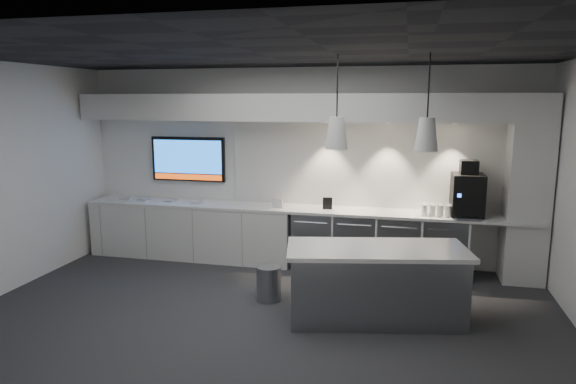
% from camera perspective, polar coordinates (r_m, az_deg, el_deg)
% --- Properties ---
extents(floor, '(7.00, 7.00, 0.00)m').
position_cam_1_polar(floor, '(6.06, -3.36, -14.31)').
color(floor, '#2B2B2E').
rests_on(floor, ground).
extents(ceiling, '(7.00, 7.00, 0.00)m').
position_cam_1_polar(ceiling, '(5.53, -3.69, 15.23)').
color(ceiling, black).
rests_on(ceiling, wall_back).
extents(wall_back, '(7.00, 0.00, 7.00)m').
position_cam_1_polar(wall_back, '(8.00, 1.66, 2.94)').
color(wall_back, white).
rests_on(wall_back, floor).
extents(wall_front, '(7.00, 0.00, 7.00)m').
position_cam_1_polar(wall_front, '(3.36, -16.03, -7.76)').
color(wall_front, white).
rests_on(wall_front, floor).
extents(back_counter, '(6.80, 0.65, 0.04)m').
position_cam_1_polar(back_counter, '(7.79, 1.16, -1.88)').
color(back_counter, white).
rests_on(back_counter, left_base_cabinets).
extents(left_base_cabinets, '(3.30, 0.63, 0.86)m').
position_cam_1_polar(left_base_cabinets, '(8.43, -10.59, -4.27)').
color(left_base_cabinets, silver).
rests_on(left_base_cabinets, floor).
extents(fridge_unit_a, '(0.60, 0.61, 0.85)m').
position_cam_1_polar(fridge_unit_a, '(7.86, 2.93, -5.22)').
color(fridge_unit_a, gray).
rests_on(fridge_unit_a, floor).
extents(fridge_unit_b, '(0.60, 0.61, 0.85)m').
position_cam_1_polar(fridge_unit_b, '(7.77, 7.53, -5.46)').
color(fridge_unit_b, gray).
rests_on(fridge_unit_b, floor).
extents(fridge_unit_c, '(0.60, 0.61, 0.85)m').
position_cam_1_polar(fridge_unit_c, '(7.74, 12.19, -5.68)').
color(fridge_unit_c, gray).
rests_on(fridge_unit_c, floor).
extents(fridge_unit_d, '(0.60, 0.61, 0.85)m').
position_cam_1_polar(fridge_unit_d, '(7.76, 16.87, -5.86)').
color(fridge_unit_d, gray).
rests_on(fridge_unit_d, floor).
extents(backsplash, '(4.60, 0.03, 1.30)m').
position_cam_1_polar(backsplash, '(7.83, 10.28, 2.98)').
color(backsplash, silver).
rests_on(backsplash, wall_back).
extents(soffit, '(6.90, 0.60, 0.40)m').
position_cam_1_polar(soffit, '(7.65, 1.24, 9.36)').
color(soffit, silver).
rests_on(soffit, wall_back).
extents(column, '(0.55, 0.55, 2.60)m').
position_cam_1_polar(column, '(7.74, 25.05, 0.23)').
color(column, silver).
rests_on(column, floor).
extents(wall_tv, '(1.25, 0.07, 0.72)m').
position_cam_1_polar(wall_tv, '(8.53, -11.03, 3.61)').
color(wall_tv, black).
rests_on(wall_tv, wall_back).
extents(island, '(2.17, 1.26, 0.86)m').
position_cam_1_polar(island, '(6.07, 9.74, -9.97)').
color(island, gray).
rests_on(island, floor).
extents(bin, '(0.42, 0.42, 0.44)m').
position_cam_1_polar(bin, '(6.61, -2.16, -10.09)').
color(bin, gray).
rests_on(bin, floor).
extents(coffee_machine, '(0.44, 0.62, 0.79)m').
position_cam_1_polar(coffee_machine, '(7.63, 19.31, -0.09)').
color(coffee_machine, black).
rests_on(coffee_machine, back_counter).
extents(sign_black, '(0.14, 0.04, 0.18)m').
position_cam_1_polar(sign_black, '(7.67, 4.41, -1.27)').
color(sign_black, black).
rests_on(sign_black, back_counter).
extents(sign_white, '(0.18, 0.08, 0.14)m').
position_cam_1_polar(sign_white, '(7.76, -1.17, -1.26)').
color(sign_white, white).
rests_on(sign_white, back_counter).
extents(cup_cluster, '(0.40, 0.19, 0.16)m').
position_cam_1_polar(cup_cluster, '(7.54, 16.15, -1.93)').
color(cup_cluster, white).
rests_on(cup_cluster, back_counter).
extents(tray_a, '(0.19, 0.19, 0.02)m').
position_cam_1_polar(tray_a, '(8.86, -17.58, -0.68)').
color(tray_a, '#B0B0B0').
rests_on(tray_a, back_counter).
extents(tray_b, '(0.18, 0.18, 0.02)m').
position_cam_1_polar(tray_b, '(8.68, -15.72, -0.80)').
color(tray_b, '#B0B0B0').
rests_on(tray_b, back_counter).
extents(tray_c, '(0.18, 0.18, 0.02)m').
position_cam_1_polar(tray_c, '(8.47, -13.00, -0.94)').
color(tray_c, '#B0B0B0').
rests_on(tray_c, back_counter).
extents(tray_d, '(0.17, 0.17, 0.02)m').
position_cam_1_polar(tray_d, '(8.25, -10.17, -1.13)').
color(tray_d, '#B0B0B0').
rests_on(tray_d, back_counter).
extents(pendant_left, '(0.25, 0.25, 1.06)m').
position_cam_1_polar(pendant_left, '(5.76, 5.42, 6.59)').
color(pendant_left, silver).
rests_on(pendant_left, ceiling).
extents(pendant_right, '(0.25, 0.25, 1.06)m').
position_cam_1_polar(pendant_right, '(5.71, 15.15, 6.25)').
color(pendant_right, silver).
rests_on(pendant_right, ceiling).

